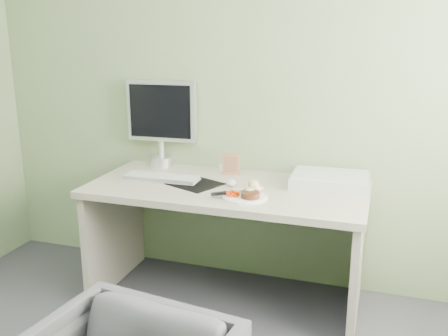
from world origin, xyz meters
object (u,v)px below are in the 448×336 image
(monitor, at_px, (161,118))
(scanner, at_px, (330,181))
(plate, at_px, (245,197))
(desk, at_px, (227,216))

(monitor, bearing_deg, scanner, -10.75)
(plate, relative_size, monitor, 0.43)
(scanner, height_order, monitor, monitor)
(scanner, bearing_deg, monitor, 170.48)
(scanner, bearing_deg, desk, -165.60)
(plate, bearing_deg, desk, 132.06)
(desk, relative_size, scanner, 3.62)
(desk, relative_size, monitor, 2.85)
(plate, xyz_separation_m, monitor, (-0.71, 0.49, 0.31))
(monitor, bearing_deg, plate, -38.00)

